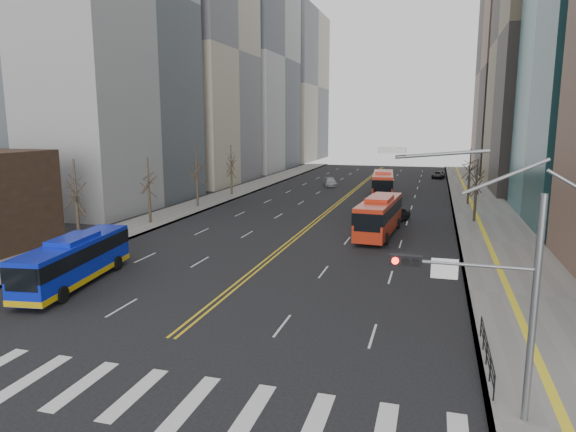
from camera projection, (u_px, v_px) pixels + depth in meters
The scene contains 16 objects.
ground at pixel (108, 390), 19.92m from camera, with size 220.00×220.00×0.00m, color black.
sidewalk_right at pixel (485, 214), 57.72m from camera, with size 7.00×130.00×0.15m, color gray.
sidewalk_left at pixel (208, 202), 66.94m from camera, with size 5.00×130.00×0.15m, color gray.
crosswalk at pixel (108, 390), 19.92m from camera, with size 26.70×4.00×0.01m.
centerline at pixel (346, 197), 71.94m from camera, with size 0.55×100.00×0.01m.
office_towers at pixel (364, 34), 80.40m from camera, with size 83.00×134.00×58.00m.
signal_mast at pixel (489, 285), 17.21m from camera, with size 5.37×0.37×9.39m.
pedestrian_railing at pixel (487, 349), 21.57m from camera, with size 0.06×6.06×1.02m.
street_trees at pixel (246, 175), 53.67m from camera, with size 35.20×47.20×7.60m.
blue_bus at pixel (75, 259), 32.68m from camera, with size 3.80×10.94×3.15m.
red_bus_near at pixel (379, 214), 47.12m from camera, with size 3.40×11.43×3.58m.
red_bus_far at pixel (383, 183), 71.27m from camera, with size 3.71×11.86×3.69m.
car_white at pixel (68, 263), 35.06m from camera, with size 1.62×4.65×1.53m, color silver.
car_dark_mid at pixel (395, 215), 53.69m from camera, with size 1.78×4.42×1.50m, color black.
car_silver at pixel (330, 182), 83.71m from camera, with size 1.86×4.56×1.32m, color #949499.
car_dark_far at pixel (438, 175), 95.85m from camera, with size 2.10×4.55×1.26m, color black.
Camera 1 is at (11.82, -15.74, 10.21)m, focal length 32.00 mm.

